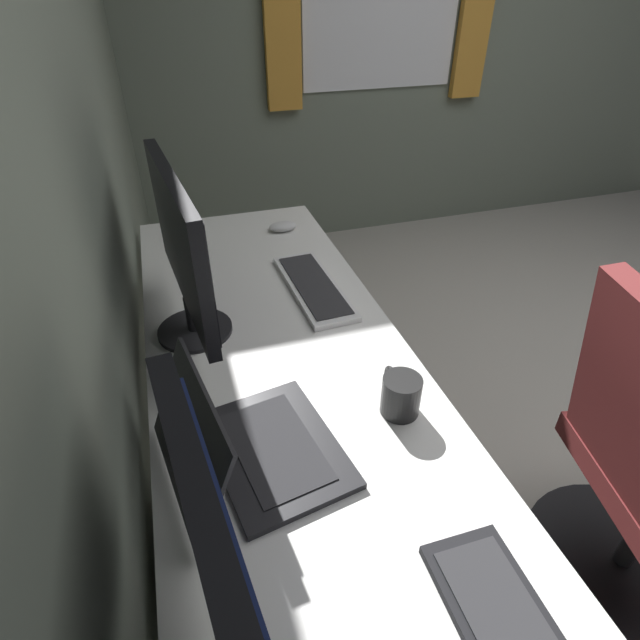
# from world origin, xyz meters

# --- Properties ---
(wall_back) EXTENTS (4.98, 0.10, 2.60)m
(wall_back) POSITION_xyz_m (0.00, 1.96, 1.30)
(wall_back) COLOR slate
(wall_back) RESTS_ON ground
(wall_right) EXTENTS (0.10, 4.41, 2.60)m
(wall_right) POSITION_xyz_m (2.24, 0.00, 1.30)
(wall_right) COLOR slate
(wall_right) RESTS_ON ground
(desk) EXTENTS (2.22, 0.66, 0.73)m
(desk) POSITION_xyz_m (-0.11, 1.55, 0.66)
(desk) COLOR white
(desk) RESTS_ON ground
(drawer_pedestal) EXTENTS (0.40, 0.51, 0.69)m
(drawer_pedestal) POSITION_xyz_m (-0.36, 1.58, 0.35)
(drawer_pedestal) COLOR white
(drawer_pedestal) RESTS_ON ground
(monitor_secondary) EXTENTS (0.57, 0.20, 0.44)m
(monitor_secondary) POSITION_xyz_m (0.24, 1.75, 0.99)
(monitor_secondary) COLOR black
(monitor_secondary) RESTS_ON desk
(laptop_leftmost) EXTENTS (0.38, 0.38, 0.23)m
(laptop_leftmost) POSITION_xyz_m (-0.24, 1.70, 0.78)
(laptop_leftmost) COLOR black
(laptop_leftmost) RESTS_ON desk
(keyboard_main) EXTENTS (0.43, 0.16, 0.02)m
(keyboard_main) POSITION_xyz_m (0.35, 1.38, 0.74)
(keyboard_main) COLOR silver
(keyboard_main) RESTS_ON desk
(mouse_main) EXTENTS (0.06, 0.10, 0.03)m
(mouse_main) POSITION_xyz_m (0.79, 1.37, 0.75)
(mouse_main) COLOR silver
(mouse_main) RESTS_ON desk
(coffee_mug) EXTENTS (0.13, 0.09, 0.09)m
(coffee_mug) POSITION_xyz_m (-0.20, 1.35, 0.78)
(coffee_mug) COLOR black
(coffee_mug) RESTS_ON desk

